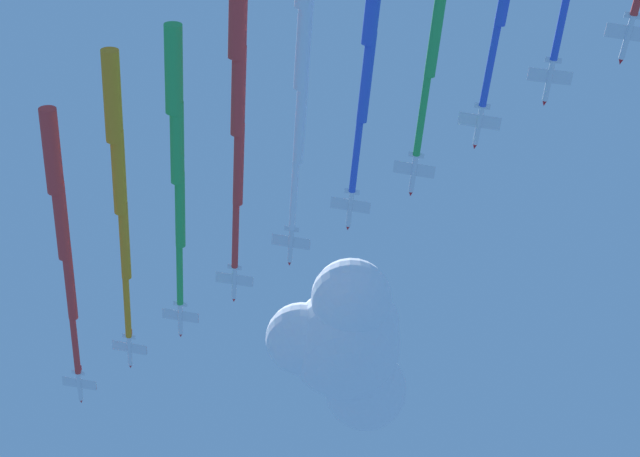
# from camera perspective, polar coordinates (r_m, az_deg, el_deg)

# --- Properties ---
(jet_lead) EXTENTS (76.50, 13.41, 4.03)m
(jet_lead) POSITION_cam_1_polar(r_m,az_deg,el_deg) (195.28, -16.10, 0.67)
(jet_lead) COLOR silver
(jet_port_inner) EXTENTS (78.32, 14.13, 4.11)m
(jet_port_inner) POSITION_cam_1_polar(r_m,az_deg,el_deg) (188.19, -12.66, 3.72)
(jet_port_inner) COLOR silver
(jet_starboard_inner) EXTENTS (73.93, 13.77, 4.00)m
(jet_starboard_inner) POSITION_cam_1_polar(r_m,az_deg,el_deg) (182.49, -9.07, 5.55)
(jet_starboard_inner) COLOR silver
(jet_port_mid) EXTENTS (76.06, 14.07, 3.99)m
(jet_port_mid) POSITION_cam_1_polar(r_m,az_deg,el_deg) (176.94, -5.22, 8.87)
(jet_port_mid) COLOR silver
(jet_starboard_mid) EXTENTS (76.18, 14.28, 4.05)m
(jet_starboard_mid) POSITION_cam_1_polar(r_m,az_deg,el_deg) (173.11, -1.08, 11.89)
(jet_starboard_mid) COLOR silver
(cloud_puff) EXTENTS (50.05, 36.88, 30.14)m
(cloud_puff) POSITION_cam_1_polar(r_m,az_deg,el_deg) (238.63, 1.67, -7.26)
(cloud_puff) COLOR white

